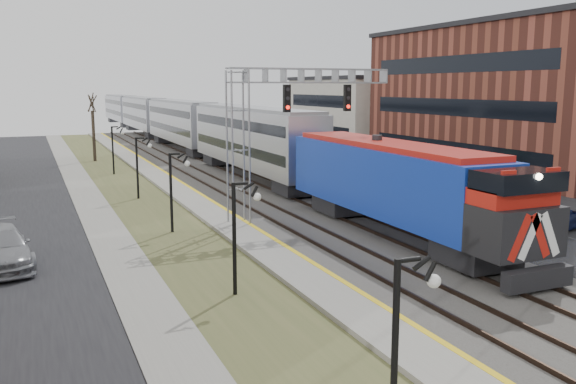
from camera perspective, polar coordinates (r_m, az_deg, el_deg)
street_west at (r=37.12m, az=-24.53°, el=-2.21°), size 7.00×120.00×0.04m
sidewalk at (r=37.24m, az=-17.61°, el=-1.71°), size 2.00×120.00×0.08m
grass_median at (r=37.62m, az=-13.06°, el=-1.40°), size 4.00×120.00×0.06m
platform at (r=38.21m, az=-8.64°, el=-0.94°), size 2.00×120.00×0.24m
ballast_bed at (r=39.73m, az=-1.64°, el=-0.45°), size 8.00×120.00×0.20m
parking_lot at (r=45.44m, az=12.59°, el=0.52°), size 16.00×120.00×0.04m
platform_edge at (r=38.41m, az=-7.37°, el=-0.66°), size 0.24×120.00×0.01m
track_near at (r=39.02m, az=-4.38°, el=-0.40°), size 1.58×120.00×0.15m
track_far at (r=40.26m, az=0.34°, el=-0.06°), size 1.58×120.00×0.15m
train at (r=72.86m, az=-10.59°, el=6.33°), size 3.00×108.65×5.33m
signal_gantry at (r=31.59m, az=-1.74°, el=6.92°), size 9.00×1.07×8.15m
lampposts at (r=21.29m, az=-5.28°, el=-4.33°), size 0.14×62.14×4.00m
fence at (r=41.30m, az=3.78°, el=0.91°), size 0.04×120.00×1.60m
car_lot_d at (r=33.34m, az=23.41°, el=-2.22°), size 5.19×3.39×1.40m
car_lot_e at (r=40.50m, az=9.21°, el=0.65°), size 5.13×3.09×1.63m
car_lot_f at (r=50.26m, az=3.51°, el=2.35°), size 4.23×2.42×1.32m
car_street_b at (r=27.13m, az=-25.37°, el=-4.81°), size 2.86×5.64×1.57m
car_lot_g at (r=53.02m, az=2.44°, el=2.87°), size 5.63×3.30×1.53m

